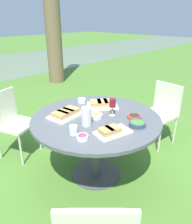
# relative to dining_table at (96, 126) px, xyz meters

# --- Properties ---
(ground_plane) EXTENTS (40.00, 40.00, 0.00)m
(ground_plane) POSITION_rel_dining_table_xyz_m (0.00, 0.00, -0.65)
(ground_plane) COLOR #4C7A2D
(tree_trunk_main) EXTENTS (0.43, 0.43, 3.79)m
(tree_trunk_main) POSITION_rel_dining_table_xyz_m (2.24, 3.69, 1.24)
(tree_trunk_main) COLOR brown
(tree_trunk_main) RESTS_ON ground_plane
(dining_table) EXTENTS (1.40, 1.40, 0.76)m
(dining_table) POSITION_rel_dining_table_xyz_m (0.00, 0.00, 0.00)
(dining_table) COLOR #4C4C51
(dining_table) RESTS_ON ground_plane
(chair_near_right) EXTENTS (0.47, 0.49, 0.89)m
(chair_near_right) POSITION_rel_dining_table_xyz_m (1.24, -0.16, -0.13)
(chair_near_right) COLOR beige
(chair_near_right) RESTS_ON ground_plane
(chair_far_back) EXTENTS (0.56, 0.55, 0.89)m
(chair_far_back) POSITION_rel_dining_table_xyz_m (-0.43, 1.13, -0.13)
(chair_far_back) COLOR beige
(chair_far_back) RESTS_ON ground_plane
(water_pitcher) EXTENTS (0.11, 0.10, 0.19)m
(water_pitcher) POSITION_rel_dining_table_xyz_m (-0.20, -0.06, 0.20)
(water_pitcher) COLOR silver
(water_pitcher) RESTS_ON dining_table
(wine_glass) EXTENTS (0.07, 0.07, 0.20)m
(wine_glass) POSITION_rel_dining_table_xyz_m (0.15, -0.10, 0.25)
(wine_glass) COLOR silver
(wine_glass) RESTS_ON dining_table
(platter_bread_main) EXTENTS (0.44, 0.43, 0.07)m
(platter_bread_main) POSITION_rel_dining_table_xyz_m (0.28, 0.15, 0.14)
(platter_bread_main) COLOR white
(platter_bread_main) RESTS_ON dining_table
(platter_charcuterie) EXTENTS (0.39, 0.28, 0.07)m
(platter_charcuterie) POSITION_rel_dining_table_xyz_m (-0.21, 0.26, 0.14)
(platter_charcuterie) COLOR white
(platter_charcuterie) RESTS_ON dining_table
(platter_sandwich_side) EXTENTS (0.37, 0.27, 0.07)m
(platter_sandwich_side) POSITION_rel_dining_table_xyz_m (-0.17, -0.36, 0.14)
(platter_sandwich_side) COLOR white
(platter_sandwich_side) RESTS_ON dining_table
(bowl_fries) EXTENTS (0.14, 0.14, 0.04)m
(bowl_fries) POSITION_rel_dining_table_xyz_m (-0.01, -0.01, 0.13)
(bowl_fries) COLOR silver
(bowl_fries) RESTS_ON dining_table
(bowl_salad) EXTENTS (0.16, 0.16, 0.04)m
(bowl_salad) POSITION_rel_dining_table_xyz_m (0.13, -0.44, 0.13)
(bowl_salad) COLOR #334256
(bowl_salad) RESTS_ON dining_table
(bowl_olives) EXTENTS (0.15, 0.15, 0.04)m
(bowl_olives) POSITION_rel_dining_table_xyz_m (0.25, -0.32, 0.13)
(bowl_olives) COLOR #B74733
(bowl_olives) RESTS_ON dining_table
(bowl_dip_red) EXTENTS (0.10, 0.10, 0.04)m
(bowl_dip_red) POSITION_rel_dining_table_xyz_m (-0.42, -0.23, 0.13)
(bowl_dip_red) COLOR white
(bowl_dip_red) RESTS_ON dining_table
(bowl_dip_cream) EXTENTS (0.10, 0.10, 0.05)m
(bowl_dip_cream) POSITION_rel_dining_table_xyz_m (0.20, 0.43, 0.14)
(bowl_dip_cream) COLOR silver
(bowl_dip_cream) RESTS_ON dining_table
(cup_water_near) EXTENTS (0.08, 0.08, 0.09)m
(cup_water_near) POSITION_rel_dining_table_xyz_m (-0.42, -0.11, 0.15)
(cup_water_near) COLOR silver
(cup_water_near) RESTS_ON dining_table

